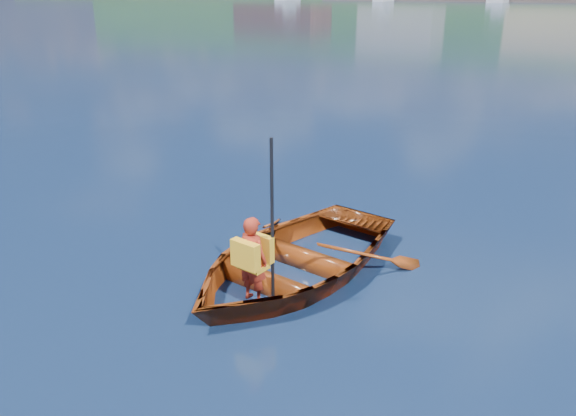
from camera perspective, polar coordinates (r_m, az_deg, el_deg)
The scene contains 3 objects.
ground at distance 6.89m, azimuth 10.66°, elevation -7.77°, with size 600.00×600.00×0.00m.
rowboat at distance 6.96m, azimuth 0.44°, elevation -5.15°, with size 3.00×3.80×0.71m.
child_paddler at distance 6.06m, azimuth -3.55°, elevation -5.05°, with size 0.40×0.38×1.83m.
Camera 1 is at (1.62, -5.81, 3.32)m, focal length 35.00 mm.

